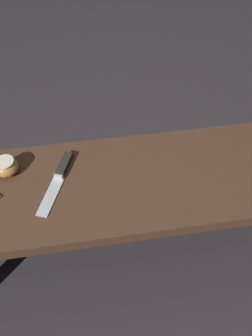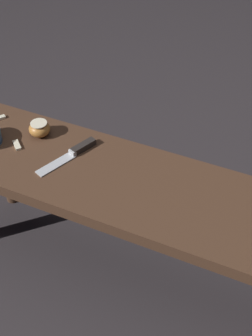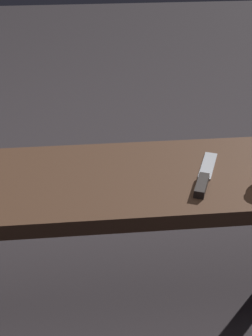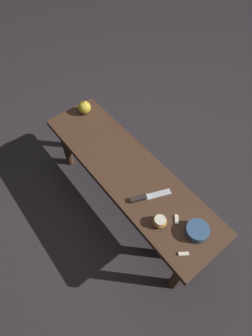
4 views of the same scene
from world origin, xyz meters
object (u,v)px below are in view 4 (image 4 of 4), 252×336
(wooden_bench, at_px, (128,176))
(apple_cut, at_px, (160,221))
(knife, at_px, (144,197))
(bowl, at_px, (197,231))
(apple_whole, at_px, (84,107))

(wooden_bench, relative_size, apple_cut, 17.63)
(knife, bearing_deg, bowl, -54.21)
(knife, distance_m, bowl, 0.30)
(wooden_bench, bearing_deg, knife, 166.59)
(wooden_bench, relative_size, knife, 5.76)
(knife, relative_size, apple_cut, 3.06)
(wooden_bench, distance_m, apple_whole, 0.54)
(apple_cut, relative_size, bowl, 0.64)
(wooden_bench, relative_size, apple_whole, 13.17)
(knife, height_order, bowl, bowl)
(apple_whole, relative_size, bowl, 0.86)
(apple_whole, bearing_deg, apple_cut, 170.56)
(apple_cut, bearing_deg, wooden_bench, -13.23)
(apple_whole, xyz_separation_m, apple_cut, (-0.87, 0.14, -0.02))
(apple_whole, height_order, apple_cut, apple_whole)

